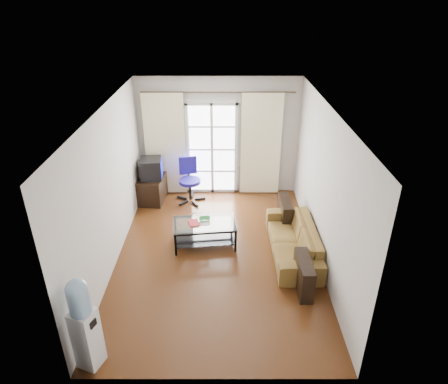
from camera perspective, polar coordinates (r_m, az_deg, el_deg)
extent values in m
plane|color=#512C13|center=(7.39, -0.96, -8.96)|extent=(5.20, 5.20, 0.00)
plane|color=white|center=(6.19, -1.16, 11.63)|extent=(5.20, 5.20, 0.00)
cube|color=beige|center=(9.08, -0.78, 7.85)|extent=(3.60, 0.02, 2.70)
cube|color=beige|center=(4.52, -1.60, -14.66)|extent=(3.60, 0.02, 2.70)
cube|color=beige|center=(6.95, -16.05, 0.40)|extent=(0.02, 5.20, 2.70)
cube|color=beige|center=(6.89, 14.09, 0.40)|extent=(0.02, 5.20, 2.70)
cube|color=white|center=(9.14, -1.72, 6.14)|extent=(1.01, 0.02, 2.04)
cube|color=white|center=(9.12, -1.72, 6.10)|extent=(1.16, 0.06, 2.15)
cylinder|color=#4C3F2D|center=(8.69, -0.83, 14.05)|extent=(3.30, 0.04, 0.04)
cube|color=#FFFACD|center=(9.11, -8.40, 6.63)|extent=(0.90, 0.07, 2.35)
cube|color=#FFFACD|center=(9.06, 5.28, 6.67)|extent=(0.90, 0.07, 2.35)
cube|color=gray|center=(9.40, 4.14, 1.76)|extent=(0.64, 0.12, 0.64)
imported|color=brown|center=(7.39, 9.85, -6.74)|extent=(1.98, 0.82, 0.57)
cube|color=silver|center=(7.43, -2.82, -4.50)|extent=(1.22, 0.78, 0.01)
cube|color=black|center=(7.60, -2.76, -6.54)|extent=(1.15, 0.72, 0.01)
cube|color=black|center=(7.30, -6.93, -7.49)|extent=(0.04, 0.04, 0.46)
cube|color=black|center=(7.35, 1.66, -7.00)|extent=(0.04, 0.04, 0.46)
cube|color=black|center=(7.80, -6.94, -5.00)|extent=(0.04, 0.04, 0.46)
cube|color=black|center=(7.85, 1.06, -4.56)|extent=(0.04, 0.04, 0.46)
imported|color=green|center=(7.48, -2.78, -3.96)|extent=(0.24, 0.24, 0.05)
imported|color=#B62E16|center=(7.41, -5.03, -4.53)|extent=(0.32, 0.35, 0.02)
cube|color=black|center=(7.45, -4.50, -4.32)|extent=(0.17, 0.07, 0.02)
cube|color=black|center=(9.20, -10.19, 0.49)|extent=(0.60, 0.84, 0.58)
cube|color=black|center=(8.95, -10.36, 3.34)|extent=(0.50, 0.53, 0.45)
cube|color=#0C19E5|center=(8.93, -8.89, 3.41)|extent=(0.05, 0.39, 0.33)
cube|color=black|center=(8.97, -11.61, 3.27)|extent=(0.17, 0.34, 0.29)
cylinder|color=black|center=(9.06, -4.85, 0.16)|extent=(0.06, 0.06, 0.51)
cylinder|color=navy|center=(8.95, -4.91, 1.54)|extent=(0.48, 0.48, 0.08)
cube|color=navy|center=(9.03, -5.18, 3.83)|extent=(0.40, 0.14, 0.42)
cube|color=white|center=(5.61, -18.96, -19.14)|extent=(0.36, 0.36, 0.88)
cylinder|color=#80A6C7|center=(5.20, -20.00, -14.41)|extent=(0.27, 0.27, 0.35)
sphere|color=#80A6C7|center=(5.09, -20.32, -12.92)|extent=(0.27, 0.27, 0.27)
cube|color=black|center=(5.33, -18.25, -17.42)|extent=(0.07, 0.12, 0.09)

